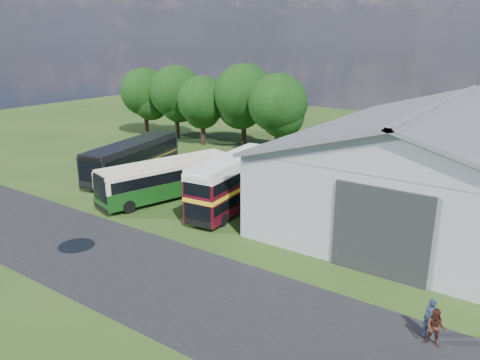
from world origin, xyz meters
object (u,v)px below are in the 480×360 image
Objects in this scene: bus_green_single at (167,179)px; visitor_b at (436,328)px; storage_shed at (439,156)px; visitor_a at (431,319)px; bus_dark_single at (133,158)px; bus_maroon_double at (233,183)px.

visitor_b is at bearing -2.35° from bus_green_single.
visitor_a is at bearing -76.97° from storage_shed.
bus_dark_single is (-25.01, -6.30, -2.46)m from storage_shed.
storage_shed is at bearing 100.06° from visitor_b.
bus_dark_single is at bearing 156.92° from visitor_b.
bus_maroon_double is at bearing 140.66° from visitor_a.
bus_maroon_double is at bearing -146.40° from storage_shed.
bus_maroon_double is (5.75, 0.99, 0.40)m from bus_green_single.
storage_shed is 17.38m from visitor_b.
bus_maroon_double is 17.87m from visitor_a.
storage_shed reaches higher than bus_maroon_double.
bus_green_single is 22.84m from visitor_a.
storage_shed is 2.18× the size of bus_green_single.
bus_dark_single is at bearing -165.86° from storage_shed.
storage_shed is 2.58× the size of bus_maroon_double.
storage_shed is 14.52× the size of visitor_b.
bus_dark_single is at bearing 165.99° from bus_maroon_double.
bus_dark_single is 6.77× the size of visitor_a.
bus_dark_single reaches higher than visitor_b.
bus_dark_single is (-6.94, 2.88, 0.08)m from bus_green_single.
visitor_b is (16.35, -8.40, -1.17)m from bus_maroon_double.
visitor_b is at bearing -74.06° from visitor_a.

